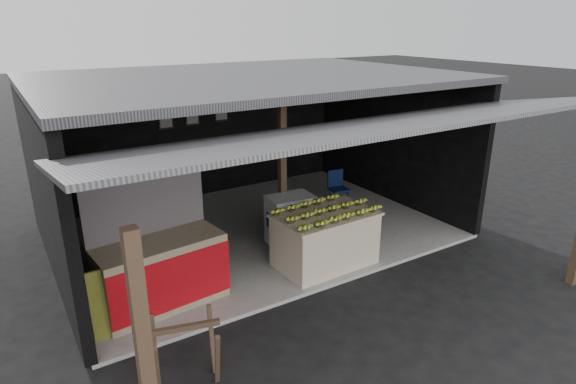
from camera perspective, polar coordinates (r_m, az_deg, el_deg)
ground at (r=7.61m, az=5.00°, el=-11.28°), size 80.00×80.00×0.00m
concrete_slab at (r=9.48m, az=-4.11°, el=-4.55°), size 7.00×5.00×0.06m
shophouse at (r=9.12m, az=-5.37°, el=8.12°), size 7.40×7.29×3.02m
banana_table at (r=7.98m, az=4.41°, el=-5.56°), size 1.66×1.05×0.90m
banana_pile at (r=7.77m, az=4.51°, el=-1.95°), size 1.54×0.95×0.18m
white_crate at (r=8.72m, az=0.30°, el=-3.27°), size 0.85×0.61×0.90m
neighbor_stall at (r=7.09m, az=-14.85°, el=-8.86°), size 1.82×0.97×1.81m
green_signboard at (r=6.65m, az=-19.77°, el=-12.07°), size 0.63×0.12×0.95m
sawhorse at (r=5.70m, az=-12.09°, el=-17.57°), size 0.84×0.84×0.78m
water_barrel at (r=8.75m, az=6.99°, el=-4.63°), size 0.37×0.37×0.54m
plastic_chair at (r=10.56m, az=5.83°, el=0.82°), size 0.42×0.42×0.79m
magenta_rug at (r=10.17m, az=5.04°, el=-2.65°), size 1.56×1.10×0.01m
picture_frames at (r=10.95m, az=-11.14°, el=8.87°), size 1.62×0.04×0.46m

